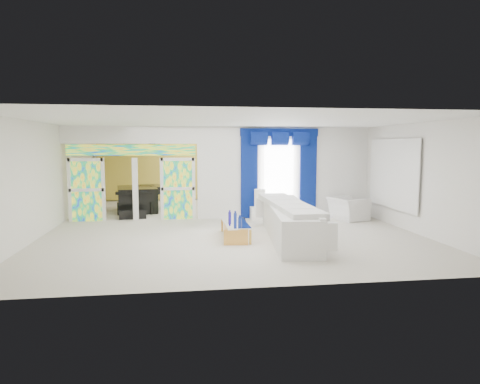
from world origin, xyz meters
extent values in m
plane|color=#B7AF9E|center=(0.00, 0.00, 0.00)|extent=(12.00, 12.00, 0.00)
cube|color=white|center=(2.15, 1.00, 1.50)|extent=(5.70, 0.18, 3.00)
cube|color=white|center=(-2.85, 1.00, 2.73)|extent=(4.30, 0.18, 0.55)
cube|color=#994C3F|center=(-4.28, 1.00, 1.00)|extent=(0.95, 0.04, 2.00)
cube|color=#994C3F|center=(-1.42, 1.00, 1.00)|extent=(0.95, 0.04, 2.00)
cube|color=#994C3F|center=(-2.85, 1.00, 2.25)|extent=(4.00, 0.05, 0.35)
cube|color=white|center=(1.90, 0.90, 1.45)|extent=(1.00, 0.02, 2.30)
cube|color=#030648|center=(0.90, 0.87, 1.40)|extent=(0.55, 0.10, 2.80)
cube|color=#030648|center=(2.90, 0.87, 1.40)|extent=(0.55, 0.10, 2.80)
cube|color=#030648|center=(1.90, 0.87, 2.82)|extent=(2.60, 0.12, 0.25)
cube|color=white|center=(4.94, -1.00, 1.55)|extent=(0.04, 2.70, 1.90)
cube|color=gold|center=(0.00, 5.90, 1.50)|extent=(9.70, 0.12, 2.90)
cube|color=silver|center=(1.40, -2.36, 0.42)|extent=(1.41, 4.46, 0.84)
cube|color=gold|center=(0.05, -2.06, 0.20)|extent=(0.77, 1.81, 0.39)
cube|color=white|center=(1.51, 0.61, 0.20)|extent=(1.20, 0.38, 0.40)
cylinder|color=silver|center=(1.21, 0.61, 0.69)|extent=(0.36, 0.36, 0.58)
imported|color=silver|center=(4.01, 0.10, 0.36)|extent=(1.26, 1.35, 0.73)
cube|color=black|center=(-2.91, 2.86, 0.44)|extent=(1.59, 1.94, 0.89)
cube|color=black|center=(-2.91, 1.26, 0.14)|extent=(0.90, 0.46, 0.29)
cube|color=#A78953|center=(-4.64, 3.56, 0.38)|extent=(0.56, 0.52, 0.75)
sphere|color=gold|center=(-2.30, 3.40, 2.65)|extent=(0.60, 0.60, 0.60)
cylinder|color=navy|center=(-0.02, -1.43, 0.48)|extent=(0.08, 0.08, 0.19)
cylinder|color=white|center=(0.11, -1.68, 0.46)|extent=(0.11, 0.11, 0.14)
cylinder|color=navy|center=(0.05, -2.08, 0.52)|extent=(0.08, 0.08, 0.26)
cylinder|color=navy|center=(0.10, -2.58, 0.50)|extent=(0.09, 0.09, 0.23)
cylinder|color=silver|center=(0.12, -2.42, 0.47)|extent=(0.10, 0.10, 0.15)
camera|label=1|loc=(-1.35, -12.79, 2.38)|focal=31.65mm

